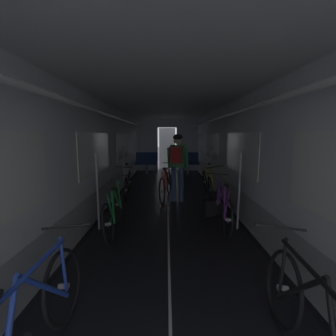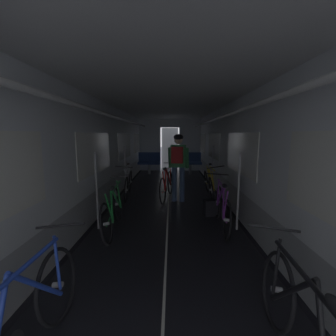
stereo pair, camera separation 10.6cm
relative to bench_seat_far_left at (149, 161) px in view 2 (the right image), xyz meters
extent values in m
plane|color=black|center=(0.90, -8.07, -0.57)|extent=(60.00, 60.00, 0.00)
cube|color=black|center=(-0.51, -4.82, -0.56)|extent=(0.08, 11.50, 0.01)
cube|color=black|center=(2.31, -4.82, -0.56)|extent=(0.08, 11.50, 0.01)
cube|color=beige|center=(0.90, -4.82, -0.56)|extent=(0.03, 11.27, 0.00)
cube|color=#9EA0A5|center=(-0.61, -4.82, -0.27)|extent=(0.12, 11.50, 0.60)
cube|color=silver|center=(-0.61, -4.82, 0.96)|extent=(0.12, 11.50, 1.85)
cube|color=white|center=(-0.54, -5.40, 0.78)|extent=(0.02, 1.90, 0.80)
cube|color=white|center=(-0.54, -2.52, 0.78)|extent=(0.02, 1.90, 0.80)
cube|color=white|center=(-0.54, 0.35, 0.78)|extent=(0.02, 1.90, 0.80)
cube|color=yellow|center=(-0.54, -4.78, 0.78)|extent=(0.01, 0.20, 0.28)
cylinder|color=white|center=(-0.27, -4.82, 1.53)|extent=(0.07, 11.04, 0.07)
cylinder|color=#B7BABF|center=(-0.37, -5.97, 0.13)|extent=(0.04, 0.04, 1.40)
cylinder|color=#B7BABF|center=(-0.37, -3.37, 0.13)|extent=(0.04, 0.04, 1.40)
cube|color=#9EA0A5|center=(2.41, -4.82, -0.27)|extent=(0.12, 11.50, 0.60)
cube|color=silver|center=(2.41, -4.82, 0.96)|extent=(0.12, 11.50, 1.85)
cube|color=white|center=(2.35, -5.40, 0.78)|extent=(0.02, 1.90, 0.80)
cube|color=white|center=(2.35, -2.52, 0.78)|extent=(0.02, 1.90, 0.80)
cube|color=white|center=(2.35, 0.35, 0.78)|extent=(0.02, 1.90, 0.80)
cube|color=yellow|center=(2.35, -4.88, 0.78)|extent=(0.01, 0.20, 0.28)
cylinder|color=white|center=(2.07, -4.82, 1.53)|extent=(0.07, 11.04, 0.07)
cylinder|color=#B7BABF|center=(2.17, -5.97, 0.13)|extent=(0.04, 0.04, 1.40)
cylinder|color=#B7BABF|center=(2.17, -3.37, 0.13)|extent=(0.04, 0.04, 1.40)
cube|color=silver|center=(-0.05, 0.99, 0.66)|extent=(1.00, 0.12, 2.45)
cube|color=silver|center=(1.85, 0.99, 0.66)|extent=(1.00, 0.12, 2.45)
cube|color=silver|center=(0.90, 0.99, 1.68)|extent=(0.90, 0.12, 0.40)
cube|color=#4C4F54|center=(0.90, 1.69, 0.46)|extent=(0.81, 0.04, 2.05)
cube|color=silver|center=(0.90, -4.82, 1.94)|extent=(3.14, 11.62, 0.12)
cylinder|color=gray|center=(0.00, -0.07, -0.35)|extent=(0.12, 0.12, 0.44)
cube|color=#2D4784|center=(0.00, -0.07, -0.08)|extent=(0.96, 0.44, 0.10)
cube|color=#2D4784|center=(0.00, 0.12, 0.17)|extent=(0.96, 0.08, 0.40)
torus|color=gray|center=(-0.43, 0.15, 0.37)|extent=(0.14, 0.14, 0.02)
cylinder|color=gray|center=(1.80, -0.07, -0.35)|extent=(0.12, 0.12, 0.44)
cube|color=#2D4784|center=(1.80, -0.07, -0.08)|extent=(0.96, 0.44, 0.10)
cube|color=#2D4784|center=(1.80, 0.12, 0.17)|extent=(0.96, 0.08, 0.40)
torus|color=gray|center=(1.37, 0.15, 0.37)|extent=(0.14, 0.14, 0.02)
torus|color=black|center=(1.88, -6.39, -0.23)|extent=(0.12, 0.67, 0.67)
cylinder|color=#B2B2B7|center=(1.88, -6.39, -0.23)|extent=(0.10, 0.06, 0.05)
torus|color=black|center=(1.95, -5.37, -0.23)|extent=(0.12, 0.67, 0.67)
cylinder|color=#B2B2B7|center=(1.95, -5.37, -0.23)|extent=(0.10, 0.06, 0.05)
cylinder|color=purple|center=(1.92, -5.68, -0.01)|extent=(0.05, 0.54, 0.56)
cylinder|color=purple|center=(1.89, -6.09, -0.01)|extent=(0.09, 0.34, 0.55)
cylinder|color=purple|center=(1.89, -5.84, 0.25)|extent=(0.09, 0.82, 0.04)
cylinder|color=purple|center=(1.87, -6.32, 0.01)|extent=(0.04, 0.17, 0.49)
cylinder|color=purple|center=(1.90, -6.16, -0.26)|extent=(0.06, 0.45, 0.07)
cylinder|color=purple|center=(1.93, -5.40, 0.01)|extent=(0.06, 0.09, 0.49)
cylinder|color=black|center=(1.91, -5.94, -0.28)|extent=(0.03, 0.17, 0.17)
ellipsoid|color=black|center=(1.86, -6.27, 0.31)|extent=(0.11, 0.25, 0.06)
cylinder|color=black|center=(1.92, -5.38, 0.35)|extent=(0.44, 0.05, 0.05)
torus|color=black|center=(-0.04, -6.56, -0.24)|extent=(0.18, 0.68, 0.67)
cylinder|color=#B2B2B7|center=(-0.04, -6.56, -0.24)|extent=(0.10, 0.06, 0.06)
torus|color=black|center=(-0.10, -5.55, -0.24)|extent=(0.18, 0.68, 0.67)
cylinder|color=#B2B2B7|center=(-0.10, -5.55, -0.24)|extent=(0.10, 0.06, 0.06)
cylinder|color=#1E8438|center=(-0.05, -5.86, -0.02)|extent=(0.09, 0.54, 0.56)
cylinder|color=#1E8438|center=(-0.03, -6.27, -0.02)|extent=(0.13, 0.34, 0.55)
cylinder|color=#1E8438|center=(0.00, -6.01, 0.24)|extent=(0.09, 0.82, 0.04)
cylinder|color=#1E8438|center=(-0.01, -6.49, 0.00)|extent=(0.09, 0.17, 0.49)
cylinder|color=#1E8438|center=(-0.06, -6.34, -0.26)|extent=(0.06, 0.45, 0.07)
cylinder|color=#1E8438|center=(-0.07, -5.57, 0.00)|extent=(0.10, 0.08, 0.49)
cylinder|color=black|center=(-0.08, -6.12, -0.28)|extent=(0.05, 0.17, 0.17)
ellipsoid|color=black|center=(0.03, -6.44, 0.30)|extent=(0.11, 0.25, 0.07)
cylinder|color=black|center=(-0.02, -5.55, 0.34)|extent=(0.44, 0.05, 0.09)
torus|color=black|center=(1.93, -8.07, -0.23)|extent=(0.16, 0.68, 0.67)
cylinder|color=#B2B2B7|center=(1.93, -8.07, -0.23)|extent=(0.10, 0.06, 0.06)
cylinder|color=black|center=(1.88, -8.38, -0.02)|extent=(0.06, 0.54, 0.56)
cylinder|color=black|center=(1.84, -8.54, 0.25)|extent=(0.10, 0.82, 0.04)
cylinder|color=black|center=(1.90, -8.10, 0.01)|extent=(0.09, 0.09, 0.49)
cylinder|color=black|center=(1.86, -8.08, 0.35)|extent=(0.44, 0.06, 0.07)
torus|color=black|center=(-0.24, -3.33, -0.23)|extent=(0.14, 0.67, 0.67)
cylinder|color=#B2B2B7|center=(-0.24, -3.33, -0.23)|extent=(0.10, 0.06, 0.06)
torus|color=black|center=(-0.17, -4.35, -0.23)|extent=(0.14, 0.67, 0.67)
cylinder|color=#B2B2B7|center=(-0.17, -4.35, -0.23)|extent=(0.10, 0.06, 0.06)
cylinder|color=#ADAFB5|center=(-0.21, -4.04, -0.01)|extent=(0.05, 0.54, 0.56)
cylinder|color=#ADAFB5|center=(-0.24, -3.63, -0.01)|extent=(0.10, 0.34, 0.55)
cylinder|color=#ADAFB5|center=(-0.24, -3.88, 0.25)|extent=(0.10, 0.82, 0.04)
cylinder|color=#ADAFB5|center=(-0.26, -3.40, 0.01)|extent=(0.05, 0.17, 0.49)
cylinder|color=#ADAFB5|center=(-0.23, -3.56, -0.26)|extent=(0.06, 0.45, 0.07)
cylinder|color=#ADAFB5|center=(-0.19, -4.32, 0.01)|extent=(0.07, 0.09, 0.49)
cylinder|color=black|center=(-0.21, -3.78, -0.28)|extent=(0.04, 0.17, 0.17)
ellipsoid|color=black|center=(-0.28, -3.46, 0.31)|extent=(0.11, 0.25, 0.07)
cylinder|color=black|center=(-0.21, -4.34, 0.35)|extent=(0.44, 0.06, 0.06)
torus|color=black|center=(-0.08, -8.04, -0.23)|extent=(0.12, 0.67, 0.67)
cylinder|color=#B2B2B7|center=(-0.08, -8.04, -0.23)|extent=(0.10, 0.05, 0.06)
cylinder|color=#2342B7|center=(-0.06, -8.35, -0.02)|extent=(0.11, 0.54, 0.56)
cylinder|color=#2342B7|center=(-0.03, -8.51, 0.25)|extent=(0.05, 0.82, 0.04)
cylinder|color=#2342B7|center=(-0.05, -8.07, 0.01)|extent=(0.08, 0.09, 0.49)
cylinder|color=black|center=(-0.01, -8.05, 0.35)|extent=(0.44, 0.03, 0.07)
torus|color=black|center=(2.02, -3.28, -0.24)|extent=(0.16, 0.67, 0.67)
cylinder|color=#B2B2B7|center=(2.02, -3.28, -0.24)|extent=(0.10, 0.05, 0.06)
torus|color=black|center=(1.99, -4.30, -0.24)|extent=(0.16, 0.67, 0.67)
cylinder|color=#B2B2B7|center=(1.99, -4.30, -0.24)|extent=(0.10, 0.05, 0.06)
cylinder|color=yellow|center=(2.04, -3.99, -0.02)|extent=(0.11, 0.54, 0.56)
cylinder|color=yellow|center=(2.05, -3.58, -0.02)|extent=(0.13, 0.34, 0.55)
cylinder|color=yellow|center=(2.08, -3.83, 0.24)|extent=(0.06, 0.82, 0.04)
cylinder|color=yellow|center=(2.06, -3.35, 0.00)|extent=(0.09, 0.17, 0.49)
cylinder|color=yellow|center=(2.01, -3.50, -0.26)|extent=(0.05, 0.45, 0.07)
cylinder|color=yellow|center=(2.03, -4.27, 0.00)|extent=(0.10, 0.09, 0.49)
cylinder|color=black|center=(2.00, -3.73, -0.28)|extent=(0.04, 0.17, 0.17)
ellipsoid|color=black|center=(2.10, -3.40, 0.30)|extent=(0.10, 0.24, 0.07)
cylinder|color=black|center=(2.08, -4.29, 0.34)|extent=(0.44, 0.04, 0.09)
cylinder|color=#384C75|center=(1.05, -4.18, -0.12)|extent=(0.13, 0.13, 0.90)
cylinder|color=#384C75|center=(1.25, -4.22, -0.12)|extent=(0.13, 0.13, 0.90)
cube|color=#337F47|center=(1.15, -4.20, 0.61)|extent=(0.39, 0.28, 0.56)
cylinder|color=#337F47|center=(0.94, -4.14, 0.56)|extent=(0.13, 0.21, 0.53)
cylinder|color=#337F47|center=(1.37, -4.23, 0.56)|extent=(0.13, 0.21, 0.53)
sphere|color=beige|center=(1.15, -4.20, 1.01)|extent=(0.21, 0.21, 0.21)
ellipsoid|color=black|center=(1.15, -4.20, 1.08)|extent=(0.29, 0.32, 0.16)
cube|color=maroon|center=(1.12, -4.37, 0.65)|extent=(0.31, 0.21, 0.40)
torus|color=black|center=(0.76, -4.46, -0.23)|extent=(0.19, 0.67, 0.67)
cylinder|color=#B2B2B7|center=(0.76, -4.46, -0.23)|extent=(0.10, 0.07, 0.05)
torus|color=black|center=(0.94, -3.45, -0.23)|extent=(0.19, 0.67, 0.67)
cylinder|color=#B2B2B7|center=(0.94, -3.45, -0.23)|extent=(0.10, 0.07, 0.05)
cylinder|color=red|center=(0.90, -3.77, -0.01)|extent=(0.16, 0.53, 0.56)
cylinder|color=red|center=(0.83, -4.17, -0.01)|extent=(0.07, 0.35, 0.55)
cylinder|color=red|center=(0.88, -3.92, 0.25)|extent=(0.18, 0.81, 0.04)
cylinder|color=red|center=(0.79, -4.39, 0.01)|extent=(0.08, 0.16, 0.49)
cylinder|color=red|center=(0.80, -4.24, -0.26)|extent=(0.10, 0.45, 0.07)
cylinder|color=red|center=(0.95, -3.49, 0.01)|extent=(0.05, 0.10, 0.49)
cylinder|color=black|center=(0.84, -4.02, -0.28)|extent=(0.05, 0.17, 0.17)
ellipsoid|color=black|center=(0.81, -4.35, 0.31)|extent=(0.13, 0.25, 0.06)
cylinder|color=black|center=(0.97, -3.47, 0.35)|extent=(0.44, 0.10, 0.05)
cube|color=black|center=(1.80, -5.24, -0.40)|extent=(0.30, 0.25, 0.34)
camera|label=1|loc=(0.87, -9.97, 1.15)|focal=24.45mm
camera|label=2|loc=(0.98, -9.97, 1.15)|focal=24.45mm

